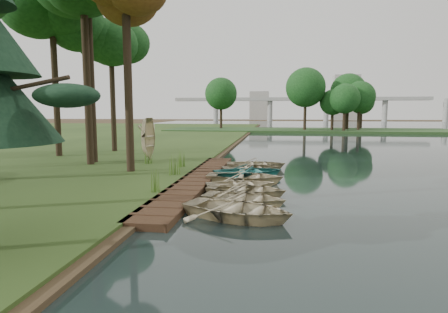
# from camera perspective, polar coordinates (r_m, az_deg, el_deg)

# --- Properties ---
(ground) EXTENTS (300.00, 300.00, 0.00)m
(ground) POSITION_cam_1_polar(r_m,az_deg,el_deg) (18.98, 0.64, -4.21)
(ground) COLOR #3D2F1D
(boardwalk) EXTENTS (1.60, 16.00, 0.30)m
(boardwalk) POSITION_cam_1_polar(r_m,az_deg,el_deg) (19.21, -4.11, -3.63)
(boardwalk) COLOR #372315
(boardwalk) RESTS_ON ground
(peninsula) EXTENTS (50.00, 14.00, 0.45)m
(peninsula) POSITION_cam_1_polar(r_m,az_deg,el_deg) (68.79, 12.66, 3.89)
(peninsula) COLOR #27461F
(peninsula) RESTS_ON ground
(far_trees) EXTENTS (45.60, 5.60, 8.80)m
(far_trees) POSITION_cam_1_polar(r_m,az_deg,el_deg) (68.56, 9.98, 9.13)
(far_trees) COLOR black
(far_trees) RESTS_ON peninsula
(bridge) EXTENTS (95.90, 4.00, 8.60)m
(bridge) POSITION_cam_1_polar(r_m,az_deg,el_deg) (138.87, 12.17, 8.18)
(bridge) COLOR #A5A5A0
(bridge) RESTS_ON ground
(building_a) EXTENTS (10.00, 8.00, 18.00)m
(building_a) POSITION_cam_1_polar(r_m,az_deg,el_deg) (160.95, 18.02, 8.49)
(building_a) COLOR #A5A5A0
(building_a) RESTS_ON ground
(building_b) EXTENTS (8.00, 8.00, 12.00)m
(building_b) POSITION_cam_1_polar(r_m,az_deg,el_deg) (163.65, 5.41, 7.71)
(building_b) COLOR #A5A5A0
(building_b) RESTS_ON ground
(rowboat_0) EXTENTS (4.57, 3.90, 0.80)m
(rowboat_0) POSITION_cam_1_polar(r_m,az_deg,el_deg) (12.72, 2.08, -7.72)
(rowboat_0) COLOR #C0B18B
(rowboat_0) RESTS_ON water
(rowboat_1) EXTENTS (3.75, 3.05, 0.68)m
(rowboat_1) POSITION_cam_1_polar(r_m,az_deg,el_deg) (14.54, 3.08, -6.10)
(rowboat_1) COLOR #C0B18B
(rowboat_1) RESTS_ON water
(rowboat_2) EXTENTS (3.76, 2.95, 0.71)m
(rowboat_2) POSITION_cam_1_polar(r_m,az_deg,el_deg) (16.02, 3.40, -4.83)
(rowboat_2) COLOR #C0B18B
(rowboat_2) RESTS_ON water
(rowboat_3) EXTENTS (3.74, 3.11, 0.67)m
(rowboat_3) POSITION_cam_1_polar(r_m,az_deg,el_deg) (17.19, 2.60, -4.09)
(rowboat_3) COLOR #C0B18B
(rowboat_3) RESTS_ON water
(rowboat_4) EXTENTS (3.99, 2.95, 0.80)m
(rowboat_4) POSITION_cam_1_polar(r_m,az_deg,el_deg) (18.84, 3.21, -2.92)
(rowboat_4) COLOR #C0B18B
(rowboat_4) RESTS_ON water
(rowboat_5) EXTENTS (4.57, 3.96, 0.79)m
(rowboat_5) POSITION_cam_1_polar(r_m,az_deg,el_deg) (20.43, 3.81, -2.15)
(rowboat_5) COLOR #2B7872
(rowboat_5) RESTS_ON water
(rowboat_6) EXTENTS (3.97, 3.31, 0.71)m
(rowboat_6) POSITION_cam_1_polar(r_m,az_deg,el_deg) (22.07, 4.17, -1.59)
(rowboat_6) COLOR #C0B18B
(rowboat_6) RESTS_ON water
(rowboat_7) EXTENTS (4.00, 3.10, 0.76)m
(rowboat_7) POSITION_cam_1_polar(r_m,az_deg,el_deg) (23.46, 4.92, -1.02)
(rowboat_7) COLOR #C0B18B
(rowboat_7) RESTS_ON water
(stored_rowboat) EXTENTS (3.29, 2.64, 0.60)m
(stored_rowboat) POSITION_cam_1_polar(r_m,az_deg,el_deg) (26.13, -11.31, 0.06)
(stored_rowboat) COLOR #C0B18B
(stored_rowboat) RESTS_ON bank
(tree_5) EXTENTS (5.92, 5.92, 13.31)m
(tree_5) POSITION_cam_1_polar(r_m,az_deg,el_deg) (31.75, -24.81, 19.71)
(tree_5) COLOR black
(tree_5) RESTS_ON bank
(tree_6) EXTENTS (3.98, 3.98, 11.03)m
(tree_6) POSITION_cam_1_polar(r_m,az_deg,el_deg) (33.55, -16.88, 16.64)
(tree_6) COLOR black
(tree_6) RESTS_ON bank
(reeds_0) EXTENTS (0.60, 0.60, 0.98)m
(reeds_0) POSITION_cam_1_polar(r_m,az_deg,el_deg) (16.00, -10.28, -3.54)
(reeds_0) COLOR #3F661E
(reeds_0) RESTS_ON bank
(reeds_1) EXTENTS (0.60, 0.60, 1.06)m
(reeds_1) POSITION_cam_1_polar(r_m,az_deg,el_deg) (20.03, -7.55, -1.28)
(reeds_1) COLOR #3F661E
(reeds_1) RESTS_ON bank
(reeds_2) EXTENTS (0.60, 0.60, 0.96)m
(reeds_2) POSITION_cam_1_polar(r_m,az_deg,el_deg) (24.45, -11.44, 0.01)
(reeds_2) COLOR #3F661E
(reeds_2) RESTS_ON bank
(reeds_3) EXTENTS (0.60, 0.60, 0.89)m
(reeds_3) POSITION_cam_1_polar(r_m,az_deg,el_deg) (22.82, -6.55, -0.46)
(reeds_3) COLOR #3F661E
(reeds_3) RESTS_ON bank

